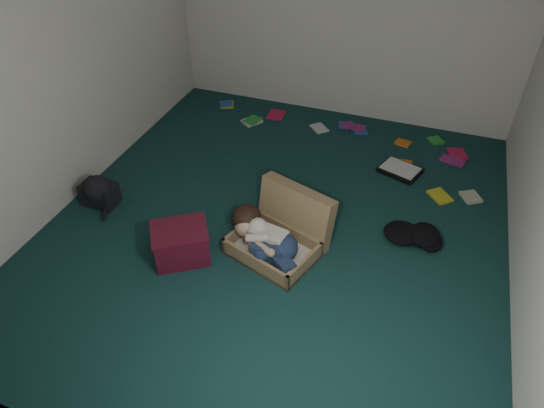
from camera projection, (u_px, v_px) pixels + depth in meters
The scene contains 11 objects.
floor at pixel (278, 224), 4.46m from camera, with size 4.50×4.50×0.00m, color #143938.
wall_back at pixel (347, 5), 5.27m from camera, with size 4.50×4.50×0.00m, color white.
wall_front at pixel (100, 330), 2.00m from camera, with size 4.50×4.50×0.00m, color white.
wall_left at pixel (59, 58), 4.16m from camera, with size 4.50×4.50×0.00m, color white.
suitcase at pixel (282, 233), 4.14m from camera, with size 0.88×0.87×0.52m.
person at pixel (265, 238), 4.03m from camera, with size 0.70×0.53×0.32m.
maroon_bin at pixel (181, 243), 4.03m from camera, with size 0.58×0.55×0.31m.
backpack at pixel (100, 193), 4.62m from camera, with size 0.40×0.32×0.24m, color black, non-canonical shape.
clothing_pile at pixel (416, 240), 4.20m from camera, with size 0.41×0.34×0.13m, color black, non-canonical shape.
paper_tray at pixel (400, 170), 5.07m from camera, with size 0.48×0.42×0.06m.
book_scatter at pixel (367, 143), 5.52m from camera, with size 3.21×1.28×0.02m.
Camera 1 is at (1.08, -3.15, 2.97)m, focal length 32.00 mm.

